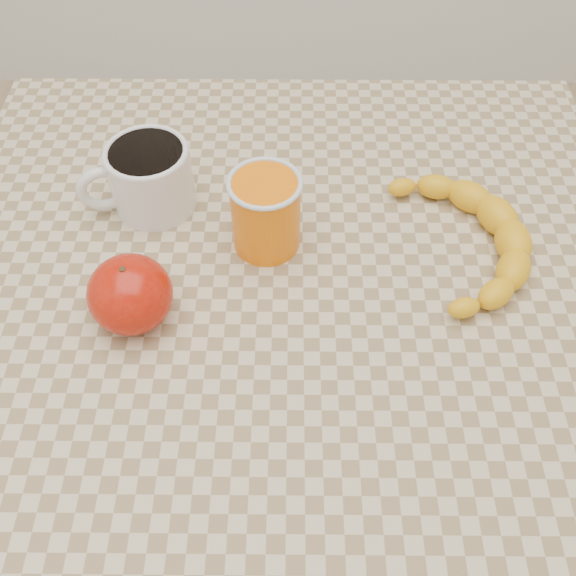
{
  "coord_description": "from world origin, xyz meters",
  "views": [
    {
      "loc": [
        0.0,
        -0.41,
        1.3
      ],
      "look_at": [
        0.0,
        0.0,
        0.77
      ],
      "focal_mm": 40.0,
      "sensor_mm": 36.0,
      "label": 1
    }
  ],
  "objects_px": {
    "coffee_mug": "(148,176)",
    "banana": "(465,238)",
    "table": "(288,343)",
    "apple": "(130,294)",
    "orange_juice_glass": "(266,212)"
  },
  "relations": [
    {
      "from": "banana",
      "to": "coffee_mug",
      "type": "bearing_deg",
      "value": 164.48
    },
    {
      "from": "orange_juice_glass",
      "to": "table",
      "type": "bearing_deg",
      "value": -73.1
    },
    {
      "from": "coffee_mug",
      "to": "table",
      "type": "bearing_deg",
      "value": -41.46
    },
    {
      "from": "coffee_mug",
      "to": "apple",
      "type": "xyz_separation_m",
      "value": [
        0.0,
        -0.17,
        -0.01
      ]
    },
    {
      "from": "table",
      "to": "coffee_mug",
      "type": "distance_m",
      "value": 0.25
    },
    {
      "from": "coffee_mug",
      "to": "apple",
      "type": "bearing_deg",
      "value": -88.31
    },
    {
      "from": "table",
      "to": "apple",
      "type": "distance_m",
      "value": 0.2
    },
    {
      "from": "table",
      "to": "orange_juice_glass",
      "type": "relative_size",
      "value": 8.49
    },
    {
      "from": "orange_juice_glass",
      "to": "apple",
      "type": "height_order",
      "value": "orange_juice_glass"
    },
    {
      "from": "table",
      "to": "coffee_mug",
      "type": "xyz_separation_m",
      "value": [
        -0.16,
        0.14,
        0.13
      ]
    },
    {
      "from": "apple",
      "to": "coffee_mug",
      "type": "bearing_deg",
      "value": 91.69
    },
    {
      "from": "table",
      "to": "banana",
      "type": "relative_size",
      "value": 3.09
    },
    {
      "from": "orange_juice_glass",
      "to": "banana",
      "type": "height_order",
      "value": "orange_juice_glass"
    },
    {
      "from": "orange_juice_glass",
      "to": "apple",
      "type": "xyz_separation_m",
      "value": [
        -0.13,
        -0.11,
        -0.01
      ]
    },
    {
      "from": "coffee_mug",
      "to": "banana",
      "type": "xyz_separation_m",
      "value": [
        0.36,
        -0.07,
        -0.02
      ]
    }
  ]
}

